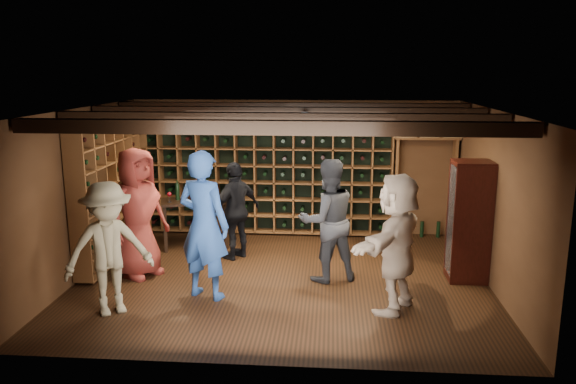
# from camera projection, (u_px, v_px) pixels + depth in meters

# --- Properties ---
(ground) EXTENTS (6.00, 6.00, 0.00)m
(ground) POSITION_uv_depth(u_px,v_px,m) (282.00, 279.00, 8.36)
(ground) COLOR black
(ground) RESTS_ON ground
(room_shell) EXTENTS (6.00, 6.00, 6.00)m
(room_shell) POSITION_uv_depth(u_px,v_px,m) (282.00, 115.00, 7.89)
(room_shell) COLOR #53321C
(room_shell) RESTS_ON ground
(wine_rack_back) EXTENTS (4.65, 0.30, 2.20)m
(wine_rack_back) POSITION_uv_depth(u_px,v_px,m) (265.00, 174.00, 10.42)
(wine_rack_back) COLOR brown
(wine_rack_back) RESTS_ON ground
(wine_rack_left) EXTENTS (0.30, 2.65, 2.20)m
(wine_rack_left) POSITION_uv_depth(u_px,v_px,m) (114.00, 189.00, 9.13)
(wine_rack_left) COLOR brown
(wine_rack_left) RESTS_ON ground
(crate_shelf) EXTENTS (1.20, 0.32, 2.07)m
(crate_shelf) POSITION_uv_depth(u_px,v_px,m) (426.00, 153.00, 10.09)
(crate_shelf) COLOR brown
(crate_shelf) RESTS_ON ground
(display_cabinet) EXTENTS (0.55, 0.50, 1.75)m
(display_cabinet) POSITION_uv_depth(u_px,v_px,m) (469.00, 224.00, 8.16)
(display_cabinet) COLOR black
(display_cabinet) RESTS_ON ground
(man_blue_shirt) EXTENTS (0.87, 0.72, 2.03)m
(man_blue_shirt) POSITION_uv_depth(u_px,v_px,m) (204.00, 225.00, 7.51)
(man_blue_shirt) COLOR navy
(man_blue_shirt) RESTS_ON ground
(man_grey_suit) EXTENTS (1.07, 0.96, 1.81)m
(man_grey_suit) POSITION_uv_depth(u_px,v_px,m) (328.00, 220.00, 8.15)
(man_grey_suit) COLOR black
(man_grey_suit) RESTS_ON ground
(guest_red_floral) EXTENTS (1.03, 1.13, 1.95)m
(guest_red_floral) POSITION_uv_depth(u_px,v_px,m) (138.00, 213.00, 8.31)
(guest_red_floral) COLOR maroon
(guest_red_floral) RESTS_ON ground
(guest_woman_black) EXTENTS (0.90, 0.97, 1.61)m
(guest_woman_black) POSITION_uv_depth(u_px,v_px,m) (236.00, 211.00, 9.12)
(guest_woman_black) COLOR black
(guest_woman_black) RESTS_ON ground
(guest_khaki) EXTENTS (1.27, 1.15, 1.71)m
(guest_khaki) POSITION_uv_depth(u_px,v_px,m) (108.00, 249.00, 7.03)
(guest_khaki) COLOR gray
(guest_khaki) RESTS_ON ground
(guest_beige) EXTENTS (1.26, 1.72, 1.80)m
(guest_beige) POSITION_uv_depth(u_px,v_px,m) (397.00, 243.00, 7.13)
(guest_beige) COLOR tan
(guest_beige) RESTS_ON ground
(tasting_table) EXTENTS (1.23, 0.86, 1.13)m
(tasting_table) POSITION_uv_depth(u_px,v_px,m) (194.00, 205.00, 9.72)
(tasting_table) COLOR black
(tasting_table) RESTS_ON ground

